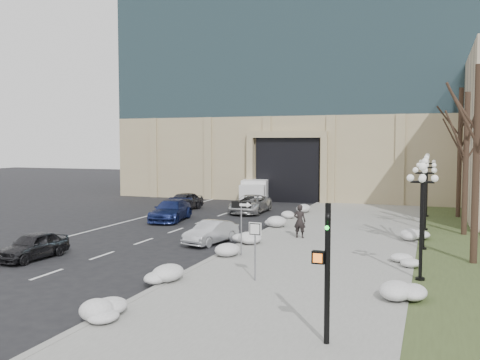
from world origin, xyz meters
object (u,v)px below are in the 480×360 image
at_px(car_d, 250,204).
at_px(traffic_signal, 326,276).
at_px(box_truck, 256,191).
at_px(one_way_sign, 245,211).
at_px(car_a, 33,246).
at_px(car_b, 211,232).
at_px(car_c, 171,210).
at_px(lamppost_c, 426,182).
at_px(lamppost_a, 422,205).
at_px(lamppost_b, 424,191).
at_px(car_e, 183,201).
at_px(keep_sign, 255,239).
at_px(lamppost_d, 427,176).
at_px(pedestrian, 300,221).

height_order(car_d, traffic_signal, traffic_signal).
height_order(box_truck, one_way_sign, one_way_sign).
distance_m(car_a, one_way_sign, 10.21).
distance_m(car_b, box_truck, 21.25).
xyz_separation_m(car_c, lamppost_c, (17.06, 1.29, 2.34)).
relative_size(lamppost_a, lamppost_b, 1.00).
xyz_separation_m(car_d, lamppost_a, (13.07, -17.58, 2.37)).
xyz_separation_m(traffic_signal, lamppost_c, (2.26, 21.00, 1.12)).
bearing_deg(lamppost_a, lamppost_b, 90.00).
relative_size(box_truck, lamppost_b, 1.46).
height_order(traffic_signal, lamppost_a, lamppost_a).
relative_size(car_e, one_way_sign, 1.57).
distance_m(one_way_sign, keep_sign, 4.73).
xyz_separation_m(lamppost_b, lamppost_d, (0.00, 13.00, 0.00)).
height_order(box_truck, lamppost_d, lamppost_d).
relative_size(car_d, traffic_signal, 1.30).
bearing_deg(lamppost_b, car_e, 149.90).
height_order(car_a, pedestrian, pedestrian).
bearing_deg(lamppost_a, car_e, 137.26).
distance_m(box_truck, one_way_sign, 24.72).
height_order(traffic_signal, lamppost_d, lamppost_d).
xyz_separation_m(car_d, traffic_signal, (10.82, -25.58, 1.25)).
distance_m(car_a, car_e, 19.29).
xyz_separation_m(car_e, lamppost_c, (18.89, -4.45, 2.35)).
distance_m(keep_sign, lamppost_d, 22.74).
xyz_separation_m(traffic_signal, lamppost_a, (2.26, 8.00, 1.12)).
distance_m(car_c, traffic_signal, 24.67).
bearing_deg(traffic_signal, lamppost_c, 84.01).
height_order(car_b, lamppost_d, lamppost_d).
xyz_separation_m(one_way_sign, traffic_signal, (5.80, -9.92, -0.30)).
bearing_deg(car_a, keep_sign, 0.81).
xyz_separation_m(car_c, lamppost_b, (17.06, -5.21, 2.34)).
xyz_separation_m(box_truck, traffic_signal, (12.96, -33.55, 0.94)).
bearing_deg(lamppost_a, traffic_signal, -105.77).
xyz_separation_m(box_truck, one_way_sign, (7.15, -23.63, 1.23)).
height_order(box_truck, traffic_signal, traffic_signal).
xyz_separation_m(traffic_signal, lamppost_b, (2.26, 14.50, 1.12)).
relative_size(car_d, one_way_sign, 1.87).
relative_size(car_d, lamppost_c, 1.07).
height_order(keep_sign, lamppost_b, lamppost_b).
bearing_deg(car_a, lamppost_c, 44.06).
xyz_separation_m(car_a, box_truck, (2.22, 27.33, 0.37)).
relative_size(lamppost_a, lamppost_c, 1.00).
relative_size(car_b, lamppost_b, 0.80).
height_order(lamppost_a, lamppost_c, same).
distance_m(car_a, lamppost_a, 17.69).
bearing_deg(one_way_sign, keep_sign, -70.02).
height_order(car_b, car_c, car_c).
relative_size(one_way_sign, lamppost_d, 0.57).
bearing_deg(lamppost_c, pedestrian, -140.57).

